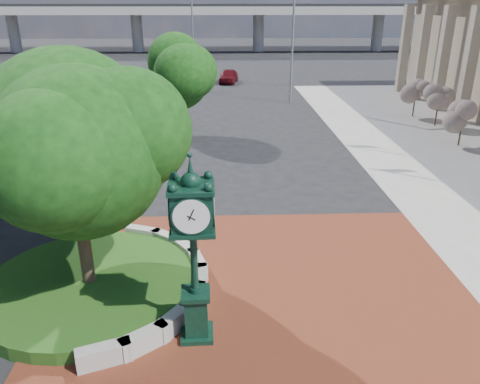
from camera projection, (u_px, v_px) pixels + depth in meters
name	position (u px, v px, depth m)	size (l,w,h in m)	color
ground	(262.00, 288.00, 13.80)	(200.00, 200.00, 0.00)	black
plaza	(265.00, 308.00, 12.86)	(12.00, 12.00, 0.04)	maroon
planter_wall	(170.00, 282.00, 13.60)	(2.96, 6.77, 0.54)	#9E9B93
grass_bed	(90.00, 286.00, 13.55)	(6.10, 6.10, 0.40)	#184614
overpass	(227.00, 10.00, 76.06)	(90.00, 12.00, 7.50)	#9E9B93
tree_planter	(74.00, 171.00, 12.21)	(5.20, 5.20, 6.33)	#38281C
tree_street	(176.00, 81.00, 29.08)	(4.40, 4.40, 5.45)	#38281C
post_clock	(193.00, 245.00, 10.81)	(1.03, 1.03, 4.78)	black
parked_car	(229.00, 76.00, 48.24)	(1.61, 4.01, 1.37)	#4D0B10
street_lamp_near	(296.00, 30.00, 36.72)	(2.18, 0.65, 9.82)	slate
street_lamp_far	(194.00, 18.00, 53.49)	(2.19, 1.16, 10.41)	slate
shrub_near	(463.00, 119.00, 26.71)	(1.20, 1.20, 2.20)	#38281C
shrub_mid	(438.00, 103.00, 31.08)	(1.20, 1.20, 2.20)	#38281C
shrub_far	(415.00, 95.00, 33.63)	(1.20, 1.20, 2.20)	#38281C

